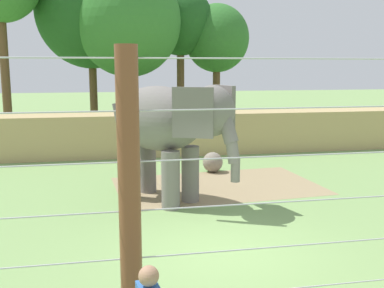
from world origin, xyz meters
The scene contains 10 objects.
ground_plane centered at (0.00, 0.00, 0.00)m, with size 120.00×120.00×0.00m, color #759956.
dirt_patch centered at (1.16, 4.99, 0.00)m, with size 6.30×3.84×0.01m, color #937F5B.
embankment_wall centered at (0.00, 10.70, 0.88)m, with size 36.00×1.80×1.76m, color tan.
elephant centered at (-0.61, 3.60, 2.17)m, with size 3.60×3.77×3.28m.
enrichment_ball centered at (1.45, 6.87, 0.36)m, with size 0.72×0.72×0.72m, color gray.
cable_fence centered at (0.01, -3.07, 2.00)m, with size 11.95×0.28×3.98m.
tree_far_left centered at (-2.90, 18.28, 6.80)m, with size 6.10×6.10×10.02m.
tree_left_of_centre centered at (2.19, 18.21, 6.28)m, with size 3.78×3.78×8.33m.
tree_behind_wall centered at (-0.91, 16.75, 6.13)m, with size 5.69×5.69×9.14m.
tree_far_right centered at (4.38, 18.23, 5.35)m, with size 3.82×3.82×7.40m.
Camera 1 is at (-2.25, -8.49, 3.72)m, focal length 42.26 mm.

